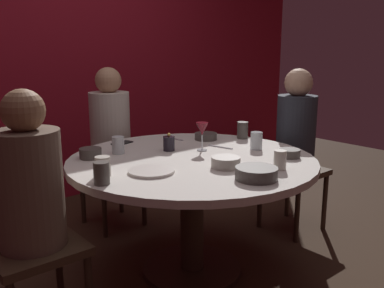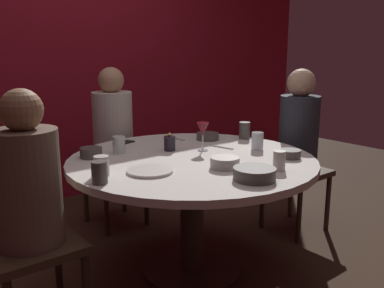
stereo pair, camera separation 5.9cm
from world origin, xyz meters
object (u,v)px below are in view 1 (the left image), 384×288
bowl_small_white (290,153)px  bowl_sauce_side (206,136)px  seated_diner_left (30,192)px  cup_beside_wine (256,141)px  seated_diner_back (110,131)px  wine_glass (202,130)px  bowl_serving_large (225,162)px  cell_phone (122,143)px  seated_diner_right (296,133)px  candle_holder (169,143)px  bowl_rice_portion (91,153)px  cup_near_candle (103,166)px  cup_by_right_diner (280,160)px  cup_center_front (243,130)px  dining_table (192,180)px  bowl_salad_center (256,173)px  dinner_plate (151,171)px  cup_by_left_diner (118,145)px  cup_far_edge (102,173)px

bowl_small_white → bowl_sauce_side: size_ratio=0.79×
seated_diner_left → cup_beside_wine: bearing=-4.4°
seated_diner_left → seated_diner_back: size_ratio=0.97×
wine_glass → bowl_serving_large: size_ratio=1.13×
seated_diner_back → cell_phone: seated_diner_back is taller
seated_diner_left → seated_diner_right: 1.92m
candle_holder → bowl_rice_portion: 0.48m
seated_diner_back → bowl_serving_large: bearing=-0.2°
bowl_sauce_side → cup_near_candle: cup_near_candle is taller
cup_by_right_diner → cup_center_front: (0.42, 0.66, 0.01)m
bowl_small_white → seated_diner_right: bearing=33.2°
cup_center_front → cup_beside_wine: 0.33m
wine_glass → candle_holder: bearing=140.2°
seated_diner_right → cup_by_right_diner: seated_diner_right is taller
bowl_rice_portion → cup_by_right_diner: (0.65, -0.85, 0.02)m
candle_holder → bowl_sauce_side: 0.40m
dining_table → cell_phone: bearing=101.4°
dining_table → bowl_salad_center: (-0.03, -0.52, 0.17)m
seated_diner_right → cup_near_candle: 1.56m
cell_phone → cup_center_front: bearing=-133.1°
bowl_sauce_side → bowl_small_white: bearing=-86.3°
wine_glass → cup_beside_wine: bearing=-35.0°
seated_diner_right → bowl_serving_large: bearing=15.6°
dining_table → seated_diner_left: 0.95m
bowl_sauce_side → candle_holder: bearing=-166.6°
candle_holder → cup_by_right_diner: bearing=-75.0°
seated_diner_right → candle_holder: bearing=-12.6°
dinner_plate → bowl_small_white: 0.83m
seated_diner_right → bowl_small_white: bearing=33.2°
bowl_small_white → cup_beside_wine: bearing=89.4°
bowl_serving_large → dining_table: bearing=89.2°
candle_holder → bowl_serving_large: candle_holder is taller
bowl_small_white → seated_diner_left: bearing=165.2°
wine_glass → cup_by_right_diner: (0.03, -0.57, -0.08)m
seated_diner_left → bowl_small_white: size_ratio=9.64×
dining_table → cell_phone: cell_phone is taller
dinner_plate → bowl_serving_large: bearing=-27.2°
bowl_salad_center → wine_glass: bearing=72.7°
cup_by_left_diner → seated_diner_left: bearing=-151.3°
cup_beside_wine → bowl_small_white: bearing=-90.6°
wine_glass → bowl_sauce_side: size_ratio=1.14×
dinner_plate → cup_by_left_diner: size_ratio=2.32×
wine_glass → bowl_salad_center: (-0.19, -0.61, -0.10)m
seated_diner_back → cup_by_left_diner: (-0.27, -0.58, 0.03)m
candle_holder → cell_phone: candle_holder is taller
bowl_serving_large → bowl_sauce_side: 0.71m
cell_phone → bowl_serving_large: bearing=173.3°
seated_diner_left → dinner_plate: (0.58, -0.10, 0.01)m
bowl_salad_center → cup_far_edge: (-0.61, 0.41, 0.02)m
dining_table → cup_far_edge: cup_far_edge is taller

